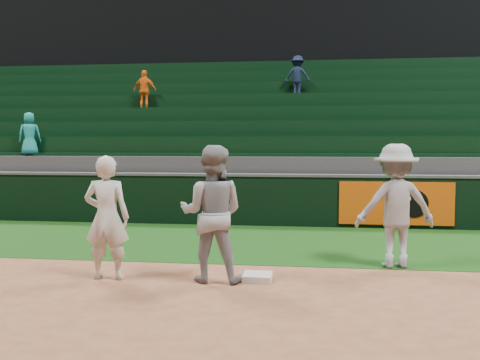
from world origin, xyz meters
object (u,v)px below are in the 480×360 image
at_px(baserunner, 212,213).
at_px(first_baseman, 107,218).
at_px(first_base, 258,277).
at_px(base_coach, 395,206).

bearing_deg(baserunner, first_baseman, 3.97).
bearing_deg(baserunner, first_base, -169.15).
distance_m(baserunner, base_coach, 3.01).
relative_size(first_base, base_coach, 0.21).
distance_m(first_baseman, base_coach, 4.50).
bearing_deg(first_base, first_baseman, -174.53).
distance_m(first_base, first_baseman, 2.37).
bearing_deg(first_baseman, first_base, -177.95).
height_order(baserunner, base_coach, base_coach).
bearing_deg(first_baseman, baserunner, 179.99).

